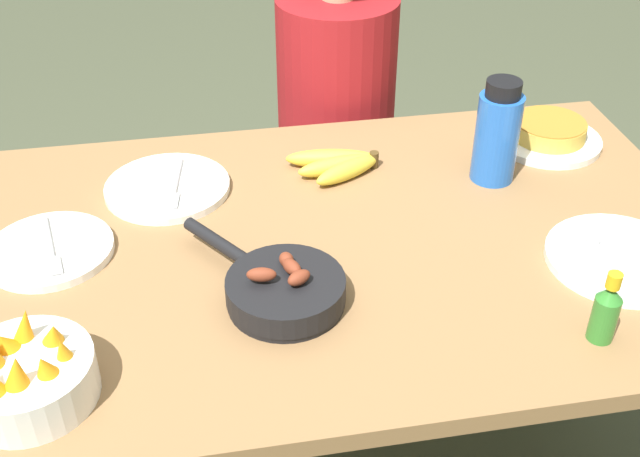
{
  "coord_description": "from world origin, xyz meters",
  "views": [
    {
      "loc": [
        -0.21,
        -1.19,
        1.66
      ],
      "look_at": [
        0.0,
        0.0,
        0.8
      ],
      "focal_mm": 45.0,
      "sensor_mm": 36.0,
      "label": 1
    }
  ],
  "objects_px": {
    "empty_plate_far_left": "(50,250)",
    "banana_bunch": "(339,164)",
    "skillet": "(283,289)",
    "empty_plate_far_right": "(168,187)",
    "water_bottle": "(497,134)",
    "fruit_bowl_mango": "(26,375)",
    "frittata_plate_center": "(548,134)",
    "person_figure": "(335,172)",
    "hot_sauce_bottle": "(606,311)",
    "empty_plate_near_front": "(619,258)"
  },
  "relations": [
    {
      "from": "empty_plate_far_left",
      "to": "banana_bunch",
      "type": "bearing_deg",
      "value": 18.05
    },
    {
      "from": "skillet",
      "to": "empty_plate_far_right",
      "type": "height_order",
      "value": "skillet"
    },
    {
      "from": "empty_plate_far_left",
      "to": "water_bottle",
      "type": "distance_m",
      "value": 0.9
    },
    {
      "from": "fruit_bowl_mango",
      "to": "empty_plate_far_right",
      "type": "bearing_deg",
      "value": 68.34
    },
    {
      "from": "empty_plate_far_left",
      "to": "frittata_plate_center",
      "type": "bearing_deg",
      "value": 12.08
    },
    {
      "from": "empty_plate_far_left",
      "to": "empty_plate_far_right",
      "type": "bearing_deg",
      "value": 39.34
    },
    {
      "from": "fruit_bowl_mango",
      "to": "person_figure",
      "type": "distance_m",
      "value": 1.2
    },
    {
      "from": "banana_bunch",
      "to": "hot_sauce_bottle",
      "type": "distance_m",
      "value": 0.65
    },
    {
      "from": "empty_plate_far_left",
      "to": "water_bottle",
      "type": "bearing_deg",
      "value": 7.12
    },
    {
      "from": "banana_bunch",
      "to": "fruit_bowl_mango",
      "type": "distance_m",
      "value": 0.79
    },
    {
      "from": "empty_plate_far_right",
      "to": "frittata_plate_center",
      "type": "bearing_deg",
      "value": 3.33
    },
    {
      "from": "banana_bunch",
      "to": "empty_plate_far_right",
      "type": "height_order",
      "value": "banana_bunch"
    },
    {
      "from": "frittata_plate_center",
      "to": "empty_plate_near_front",
      "type": "relative_size",
      "value": 0.9
    },
    {
      "from": "empty_plate_near_front",
      "to": "empty_plate_far_left",
      "type": "height_order",
      "value": "same"
    },
    {
      "from": "frittata_plate_center",
      "to": "fruit_bowl_mango",
      "type": "relative_size",
      "value": 1.18
    },
    {
      "from": "skillet",
      "to": "empty_plate_far_left",
      "type": "height_order",
      "value": "skillet"
    },
    {
      "from": "banana_bunch",
      "to": "fruit_bowl_mango",
      "type": "relative_size",
      "value": 1.02
    },
    {
      "from": "empty_plate_far_left",
      "to": "skillet",
      "type": "bearing_deg",
      "value": -27.44
    },
    {
      "from": "frittata_plate_center",
      "to": "person_figure",
      "type": "distance_m",
      "value": 0.62
    },
    {
      "from": "empty_plate_near_front",
      "to": "water_bottle",
      "type": "height_order",
      "value": "water_bottle"
    },
    {
      "from": "frittata_plate_center",
      "to": "empty_plate_far_left",
      "type": "distance_m",
      "value": 1.09
    },
    {
      "from": "banana_bunch",
      "to": "empty_plate_far_left",
      "type": "xyz_separation_m",
      "value": [
        -0.58,
        -0.19,
        -0.01
      ]
    },
    {
      "from": "skillet",
      "to": "empty_plate_near_front",
      "type": "relative_size",
      "value": 1.22
    },
    {
      "from": "frittata_plate_center",
      "to": "empty_plate_far_right",
      "type": "height_order",
      "value": "frittata_plate_center"
    },
    {
      "from": "hot_sauce_bottle",
      "to": "person_figure",
      "type": "height_order",
      "value": "person_figure"
    },
    {
      "from": "empty_plate_far_right",
      "to": "fruit_bowl_mango",
      "type": "xyz_separation_m",
      "value": [
        -0.21,
        -0.53,
        0.04
      ]
    },
    {
      "from": "empty_plate_near_front",
      "to": "water_bottle",
      "type": "relative_size",
      "value": 1.2
    },
    {
      "from": "banana_bunch",
      "to": "frittata_plate_center",
      "type": "distance_m",
      "value": 0.49
    },
    {
      "from": "skillet",
      "to": "empty_plate_far_right",
      "type": "relative_size",
      "value": 1.26
    },
    {
      "from": "frittata_plate_center",
      "to": "empty_plate_far_left",
      "type": "bearing_deg",
      "value": -167.92
    },
    {
      "from": "banana_bunch",
      "to": "person_figure",
      "type": "distance_m",
      "value": 0.51
    },
    {
      "from": "empty_plate_far_right",
      "to": "banana_bunch",
      "type": "bearing_deg",
      "value": 1.56
    },
    {
      "from": "skillet",
      "to": "water_bottle",
      "type": "relative_size",
      "value": 1.46
    },
    {
      "from": "banana_bunch",
      "to": "empty_plate_far_right",
      "type": "xyz_separation_m",
      "value": [
        -0.36,
        -0.01,
        -0.01
      ]
    },
    {
      "from": "skillet",
      "to": "empty_plate_near_front",
      "type": "height_order",
      "value": "skillet"
    },
    {
      "from": "skillet",
      "to": "fruit_bowl_mango",
      "type": "bearing_deg",
      "value": 75.24
    },
    {
      "from": "person_figure",
      "to": "empty_plate_near_front",
      "type": "bearing_deg",
      "value": -66.08
    },
    {
      "from": "skillet",
      "to": "frittata_plate_center",
      "type": "bearing_deg",
      "value": -91.72
    },
    {
      "from": "banana_bunch",
      "to": "empty_plate_far_right",
      "type": "distance_m",
      "value": 0.36
    },
    {
      "from": "banana_bunch",
      "to": "skillet",
      "type": "bearing_deg",
      "value": -113.95
    },
    {
      "from": "skillet",
      "to": "hot_sauce_bottle",
      "type": "relative_size",
      "value": 2.47
    },
    {
      "from": "empty_plate_near_front",
      "to": "person_figure",
      "type": "distance_m",
      "value": 0.93
    },
    {
      "from": "hot_sauce_bottle",
      "to": "person_figure",
      "type": "distance_m",
      "value": 1.07
    },
    {
      "from": "empty_plate_far_left",
      "to": "fruit_bowl_mango",
      "type": "xyz_separation_m",
      "value": [
        0.01,
        -0.36,
        0.04
      ]
    },
    {
      "from": "empty_plate_far_left",
      "to": "person_figure",
      "type": "bearing_deg",
      "value": 42.73
    },
    {
      "from": "empty_plate_far_left",
      "to": "hot_sauce_bottle",
      "type": "bearing_deg",
      "value": -23.46
    },
    {
      "from": "empty_plate_near_front",
      "to": "hot_sauce_bottle",
      "type": "xyz_separation_m",
      "value": [
        -0.13,
        -0.18,
        0.05
      ]
    },
    {
      "from": "banana_bunch",
      "to": "hot_sauce_bottle",
      "type": "bearing_deg",
      "value": -61.54
    },
    {
      "from": "empty_plate_near_front",
      "to": "water_bottle",
      "type": "distance_m",
      "value": 0.36
    },
    {
      "from": "empty_plate_far_right",
      "to": "fruit_bowl_mango",
      "type": "bearing_deg",
      "value": -111.66
    }
  ]
}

